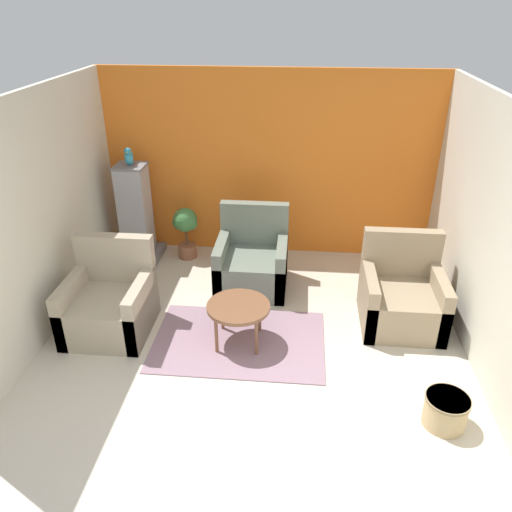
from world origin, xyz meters
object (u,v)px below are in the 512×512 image
Objects in this scene: armchair_left at (110,305)px; parrot at (129,157)px; wicker_basket at (446,410)px; armchair_middle at (252,263)px; coffee_table at (238,309)px; birdcage at (136,217)px; potted_plant at (185,227)px; armchair_right at (401,298)px.

armchair_left is 2.05m from parrot.
parrot is 0.63× the size of wicker_basket.
armchair_middle is 2.61× the size of wicker_basket.
armchair_middle reaches higher than coffee_table.
armchair_middle is at bearing -20.07° from birdcage.
coffee_table is at bearing -62.63° from potted_plant.
parrot reaches higher than armchair_middle.
armchair_right is 1.00× the size of armchair_middle.
potted_plant reaches higher than wicker_basket.
birdcage is (-1.63, 1.81, 0.19)m from coffee_table.
armchair_right is at bearing -20.86° from armchair_middle.
birdcage is at bearing 141.71° from wicker_basket.
birdcage reaches higher than wicker_basket.
armchair_left is at bearing -172.32° from armchair_right.
coffee_table reaches higher than wicker_basket.
armchair_right is 3.78m from parrot.
coffee_table is at bearing -47.98° from parrot.
birdcage is at bearing 96.96° from armchair_left.
parrot is 0.32× the size of potted_plant.
potted_plant is at bearing 75.50° from armchair_left.
parrot reaches higher than armchair_left.
armchair_left is 0.74× the size of birdcage.
armchair_left is 3.50m from wicker_basket.
parrot reaches higher than birdcage.
birdcage is at bearing 159.53° from armchair_right.
armchair_middle is 2.88m from wicker_basket.
armchair_middle is at bearing -34.03° from potted_plant.
armchair_right reaches higher than wicker_basket.
armchair_left and armchair_right have the same top height.
armchair_middle is 4.17× the size of parrot.
potted_plant is 1.93× the size of wicker_basket.
parrot is (-0.21, 1.69, 1.14)m from armchair_left.
armchair_middle is 1.35× the size of potted_plant.
armchair_right is (1.75, 0.54, -0.11)m from coffee_table.
wicker_basket is (2.87, -2.85, -0.31)m from potted_plant.
wicker_basket is (0.15, -1.52, -0.15)m from armchair_right.
armchair_left is at bearing -143.03° from armchair_middle.
armchair_right is (3.17, 0.43, 0.00)m from armchair_left.
potted_plant is (0.66, 0.07, -0.15)m from birdcage.
armchair_left is at bearing 175.33° from coffee_table.
armchair_right is 3.62m from birdcage.
coffee_table is 1.84m from armchair_right.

